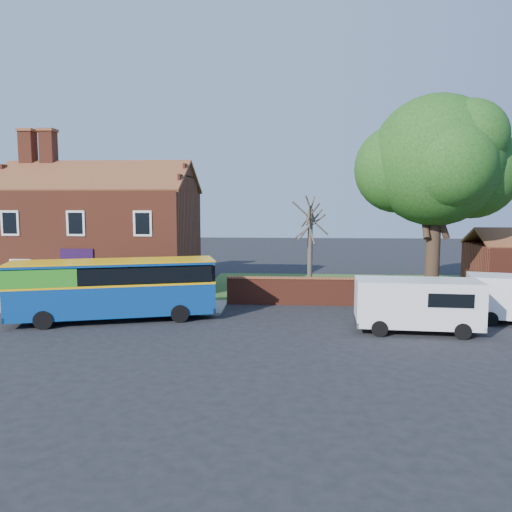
{
  "coord_description": "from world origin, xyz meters",
  "views": [
    {
      "loc": [
        5.43,
        -21.12,
        5.87
      ],
      "look_at": [
        3.79,
        5.0,
        3.01
      ],
      "focal_mm": 35.0,
      "sensor_mm": 36.0,
      "label": 1
    }
  ],
  "objects": [
    {
      "name": "ground",
      "position": [
        0.0,
        0.0,
        0.0
      ],
      "size": [
        120.0,
        120.0,
        0.0
      ],
      "primitive_type": "plane",
      "color": "black",
      "rests_on": "ground"
    },
    {
      "name": "grass_strip",
      "position": [
        13.0,
        13.0,
        0.02
      ],
      "size": [
        26.0,
        12.0,
        0.04
      ],
      "primitive_type": "cube",
      "color": "#426B28",
      "rests_on": "ground"
    },
    {
      "name": "boundary_wall",
      "position": [
        13.0,
        7.0,
        0.81
      ],
      "size": [
        22.0,
        0.38,
        1.6
      ],
      "color": "maroon",
      "rests_on": "ground"
    },
    {
      "name": "large_tree",
      "position": [
        14.68,
        10.94,
        8.12
      ],
      "size": [
        10.17,
        8.05,
        12.41
      ],
      "color": "black",
      "rests_on": "ground"
    },
    {
      "name": "bare_tree",
      "position": [
        6.85,
        9.91,
        3.04
      ],
      "size": [
        2.22,
        2.64,
        5.92
      ],
      "color": "#4C4238",
      "rests_on": "ground"
    },
    {
      "name": "pavement",
      "position": [
        -7.0,
        5.75,
        0.06
      ],
      "size": [
        18.0,
        3.5,
        0.12
      ],
      "primitive_type": "cube",
      "color": "gray",
      "rests_on": "ground"
    },
    {
      "name": "bus",
      "position": [
        -3.4,
        2.61,
        1.7
      ],
      "size": [
        10.1,
        5.07,
        2.99
      ],
      "rotation": [
        0.0,
        0.0,
        0.28
      ],
      "color": "navy",
      "rests_on": "ground"
    },
    {
      "name": "kerb",
      "position": [
        -7.0,
        4.0,
        0.07
      ],
      "size": [
        18.0,
        0.15,
        0.14
      ],
      "primitive_type": "cube",
      "color": "slate",
      "rests_on": "ground"
    },
    {
      "name": "van_near",
      "position": [
        11.3,
        1.35,
        1.34
      ],
      "size": [
        5.57,
        2.56,
        2.38
      ],
      "rotation": [
        0.0,
        0.0,
        -0.07
      ],
      "color": "white",
      "rests_on": "ground"
    },
    {
      "name": "shop_building",
      "position": [
        -7.02,
        11.5,
        3.41
      ],
      "size": [
        12.3,
        8.13,
        10.5
      ],
      "color": "brown",
      "rests_on": "ground"
    }
  ]
}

